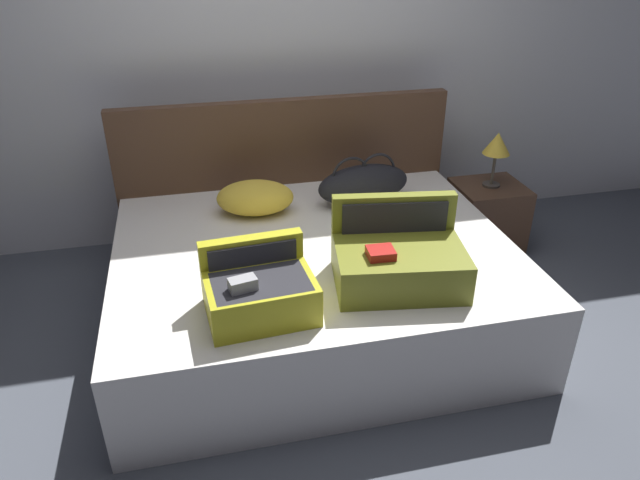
% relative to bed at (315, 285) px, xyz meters
% --- Properties ---
extents(ground_plane, '(12.00, 12.00, 0.00)m').
position_rel_bed_xyz_m(ground_plane, '(0.00, -0.40, -0.25)').
color(ground_plane, '#4C515B').
extents(back_wall, '(8.00, 0.10, 2.60)m').
position_rel_bed_xyz_m(back_wall, '(0.00, 1.25, 1.05)').
color(back_wall, silver).
rests_on(back_wall, ground).
extents(bed, '(2.07, 1.66, 0.49)m').
position_rel_bed_xyz_m(bed, '(0.00, 0.00, 0.00)').
color(bed, silver).
rests_on(bed, ground).
extents(headboard, '(2.11, 0.08, 1.03)m').
position_rel_bed_xyz_m(headboard, '(0.00, 0.87, 0.27)').
color(headboard, '#4C3323').
rests_on(headboard, ground).
extents(hard_case_large, '(0.65, 0.51, 0.37)m').
position_rel_bed_xyz_m(hard_case_large, '(0.30, -0.43, 0.37)').
color(hard_case_large, olive).
rests_on(hard_case_large, bed).
extents(hard_case_medium, '(0.48, 0.39, 0.30)m').
position_rel_bed_xyz_m(hard_case_medium, '(-0.36, -0.53, 0.36)').
color(hard_case_medium, gold).
rests_on(hard_case_medium, bed).
extents(duffel_bag, '(0.60, 0.31, 0.30)m').
position_rel_bed_xyz_m(duffel_bag, '(0.40, 0.45, 0.37)').
color(duffel_bag, black).
rests_on(duffel_bag, bed).
extents(pillow_near_headboard, '(0.48, 0.35, 0.19)m').
position_rel_bed_xyz_m(pillow_near_headboard, '(-0.25, 0.46, 0.34)').
color(pillow_near_headboard, gold).
rests_on(pillow_near_headboard, bed).
extents(nightstand, '(0.44, 0.40, 0.46)m').
position_rel_bed_xyz_m(nightstand, '(1.31, 0.58, -0.02)').
color(nightstand, '#4C3323').
rests_on(nightstand, ground).
extents(table_lamp, '(0.17, 0.17, 0.36)m').
position_rel_bed_xyz_m(table_lamp, '(1.31, 0.58, 0.49)').
color(table_lamp, '#3F3833').
rests_on(table_lamp, nightstand).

